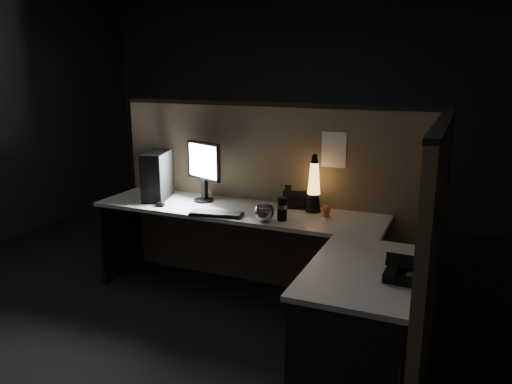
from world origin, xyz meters
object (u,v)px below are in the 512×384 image
at_px(pc_tower, 157,176).
at_px(desk_phone, 408,269).
at_px(keyboard, 216,214).
at_px(monitor, 204,166).
at_px(lava_lamp, 314,188).

height_order(pc_tower, desk_phone, pc_tower).
xyz_separation_m(pc_tower, keyboard, (0.68, -0.25, -0.19)).
xyz_separation_m(monitor, lava_lamp, (0.92, 0.05, -0.11)).
height_order(pc_tower, keyboard, pc_tower).
bearing_deg(keyboard, pc_tower, 150.52).
relative_size(pc_tower, monitor, 0.81).
bearing_deg(desk_phone, monitor, 153.15).
bearing_deg(lava_lamp, pc_tower, -174.10).
height_order(monitor, keyboard, monitor).
distance_m(keyboard, lava_lamp, 0.76).
bearing_deg(monitor, lava_lamp, 25.30).
distance_m(monitor, keyboard, 0.52).
bearing_deg(desk_phone, pc_tower, 159.83).
bearing_deg(pc_tower, desk_phone, -38.27).
relative_size(monitor, desk_phone, 1.98).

